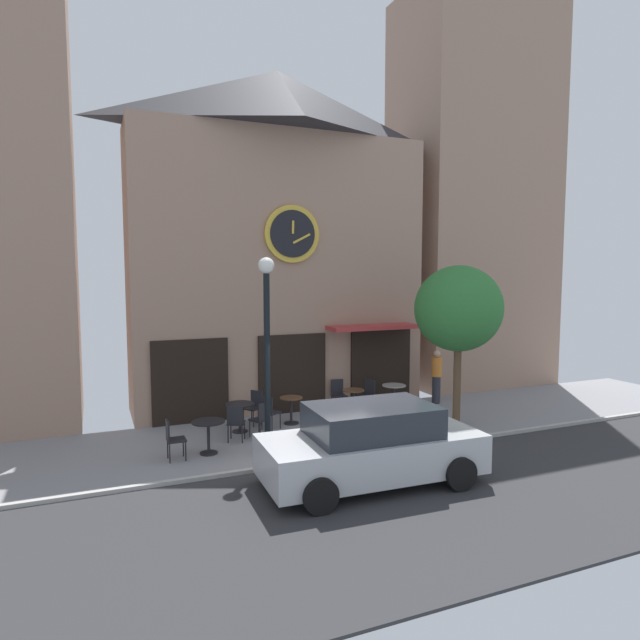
{
  "coord_description": "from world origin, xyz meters",
  "views": [
    {
      "loc": [
        -4.86,
        -10.55,
        4.14
      ],
      "look_at": [
        0.47,
        2.12,
        2.9
      ],
      "focal_mm": 30.51,
      "sensor_mm": 36.0,
      "label": 1
    }
  ],
  "objects_px": {
    "parked_car_silver": "(372,445)",
    "cafe_chair_corner": "(236,421)",
    "cafe_table_near_door": "(291,406)",
    "cafe_chair_mid_row": "(254,405)",
    "cafe_chair_by_entrance": "(269,410)",
    "cafe_chair_near_tree": "(368,392)",
    "cafe_chair_right_end": "(262,417)",
    "cafe_table_center_right": "(208,430)",
    "cafe_table_center": "(394,392)",
    "cafe_chair_left_end": "(172,437)",
    "cafe_table_center_left": "(353,398)",
    "cafe_table_rightmost": "(240,411)",
    "street_tree": "(459,309)",
    "street_lamp": "(267,355)",
    "pedestrian_orange": "(436,376)",
    "cafe_chair_curbside": "(338,392)"
  },
  "relations": [
    {
      "from": "parked_car_silver",
      "to": "cafe_chair_corner",
      "type": "bearing_deg",
      "value": 117.16
    },
    {
      "from": "cafe_table_near_door",
      "to": "cafe_chair_mid_row",
      "type": "height_order",
      "value": "cafe_chair_mid_row"
    },
    {
      "from": "cafe_chair_corner",
      "to": "cafe_chair_by_entrance",
      "type": "xyz_separation_m",
      "value": [
        1.04,
        0.63,
        0.0
      ]
    },
    {
      "from": "cafe_chair_by_entrance",
      "to": "cafe_chair_near_tree",
      "type": "distance_m",
      "value": 3.45
    },
    {
      "from": "cafe_chair_right_end",
      "to": "cafe_chair_near_tree",
      "type": "xyz_separation_m",
      "value": [
        3.71,
        1.41,
        0.0
      ]
    },
    {
      "from": "cafe_table_center_right",
      "to": "parked_car_silver",
      "type": "height_order",
      "value": "parked_car_silver"
    },
    {
      "from": "cafe_table_center",
      "to": "cafe_chair_corner",
      "type": "relative_size",
      "value": 0.84
    },
    {
      "from": "cafe_chair_left_end",
      "to": "cafe_table_center_right",
      "type": "bearing_deg",
      "value": 9.06
    },
    {
      "from": "cafe_table_center_right",
      "to": "parked_car_silver",
      "type": "distance_m",
      "value": 3.93
    },
    {
      "from": "cafe_table_center_left",
      "to": "cafe_chair_mid_row",
      "type": "bearing_deg",
      "value": 174.07
    },
    {
      "from": "cafe_chair_right_end",
      "to": "cafe_table_near_door",
      "type": "bearing_deg",
      "value": 39.36
    },
    {
      "from": "cafe_table_rightmost",
      "to": "cafe_table_center_left",
      "type": "relative_size",
      "value": 1.0
    },
    {
      "from": "street_tree",
      "to": "cafe_chair_by_entrance",
      "type": "xyz_separation_m",
      "value": [
        -4.67,
        1.66,
        -2.62
      ]
    },
    {
      "from": "cafe_chair_near_tree",
      "to": "parked_car_silver",
      "type": "height_order",
      "value": "parked_car_silver"
    },
    {
      "from": "cafe_chair_right_end",
      "to": "cafe_chair_corner",
      "type": "bearing_deg",
      "value": -174.51
    },
    {
      "from": "street_lamp",
      "to": "cafe_table_rightmost",
      "type": "relative_size",
      "value": 5.81
    },
    {
      "from": "cafe_table_near_door",
      "to": "cafe_table_center",
      "type": "bearing_deg",
      "value": 3.54
    },
    {
      "from": "street_tree",
      "to": "cafe_table_center_left",
      "type": "relative_size",
      "value": 5.62
    },
    {
      "from": "street_tree",
      "to": "cafe_table_center",
      "type": "xyz_separation_m",
      "value": [
        -0.61,
        2.2,
        -2.61
      ]
    },
    {
      "from": "street_tree",
      "to": "cafe_chair_corner",
      "type": "distance_m",
      "value": 6.37
    },
    {
      "from": "cafe_table_center",
      "to": "cafe_chair_left_end",
      "type": "height_order",
      "value": "cafe_chair_left_end"
    },
    {
      "from": "cafe_table_near_door",
      "to": "cafe_table_center",
      "type": "xyz_separation_m",
      "value": [
        3.33,
        0.21,
        0.05
      ]
    },
    {
      "from": "cafe_chair_left_end",
      "to": "cafe_chair_by_entrance",
      "type": "bearing_deg",
      "value": 27.28
    },
    {
      "from": "cafe_chair_mid_row",
      "to": "cafe_chair_right_end",
      "type": "relative_size",
      "value": 1.0
    },
    {
      "from": "cafe_table_near_door",
      "to": "cafe_chair_right_end",
      "type": "relative_size",
      "value": 0.81
    },
    {
      "from": "street_tree",
      "to": "cafe_chair_right_end",
      "type": "xyz_separation_m",
      "value": [
        -5.04,
        1.09,
        -2.62
      ]
    },
    {
      "from": "cafe_chair_right_end",
      "to": "pedestrian_orange",
      "type": "height_order",
      "value": "pedestrian_orange"
    },
    {
      "from": "cafe_chair_curbside",
      "to": "pedestrian_orange",
      "type": "height_order",
      "value": "pedestrian_orange"
    },
    {
      "from": "cafe_table_center_left",
      "to": "cafe_chair_curbside",
      "type": "distance_m",
      "value": 0.82
    },
    {
      "from": "street_tree",
      "to": "cafe_table_rightmost",
      "type": "bearing_deg",
      "value": 161.56
    },
    {
      "from": "cafe_chair_mid_row",
      "to": "cafe_chair_right_end",
      "type": "distance_m",
      "value": 1.29
    },
    {
      "from": "cafe_table_rightmost",
      "to": "cafe_table_center",
      "type": "bearing_deg",
      "value": 4.72
    },
    {
      "from": "cafe_chair_mid_row",
      "to": "cafe_chair_curbside",
      "type": "bearing_deg",
      "value": 10.67
    },
    {
      "from": "cafe_table_center",
      "to": "cafe_table_rightmost",
      "type": "bearing_deg",
      "value": -175.28
    },
    {
      "from": "street_tree",
      "to": "cafe_chair_curbside",
      "type": "height_order",
      "value": "street_tree"
    },
    {
      "from": "pedestrian_orange",
      "to": "street_lamp",
      "type": "bearing_deg",
      "value": -158.58
    },
    {
      "from": "cafe_table_center",
      "to": "cafe_chair_curbside",
      "type": "distance_m",
      "value": 1.66
    },
    {
      "from": "street_tree",
      "to": "cafe_chair_by_entrance",
      "type": "relative_size",
      "value": 4.76
    },
    {
      "from": "cafe_table_rightmost",
      "to": "cafe_chair_left_end",
      "type": "bearing_deg",
      "value": -141.56
    },
    {
      "from": "cafe_table_rightmost",
      "to": "cafe_chair_near_tree",
      "type": "xyz_separation_m",
      "value": [
        4.08,
        0.7,
        -0.02
      ]
    },
    {
      "from": "cafe_table_rightmost",
      "to": "cafe_chair_mid_row",
      "type": "height_order",
      "value": "cafe_chair_mid_row"
    },
    {
      "from": "cafe_chair_near_tree",
      "to": "cafe_table_near_door",
      "type": "bearing_deg",
      "value": -169.02
    },
    {
      "from": "cafe_chair_curbside",
      "to": "cafe_chair_by_entrance",
      "type": "relative_size",
      "value": 1.0
    },
    {
      "from": "cafe_table_center",
      "to": "street_lamp",
      "type": "bearing_deg",
      "value": -154.06
    },
    {
      "from": "cafe_chair_by_entrance",
      "to": "cafe_table_center_left",
      "type": "bearing_deg",
      "value": 8.8
    },
    {
      "from": "cafe_table_rightmost",
      "to": "cafe_chair_right_end",
      "type": "height_order",
      "value": "cafe_chair_right_end"
    },
    {
      "from": "street_tree",
      "to": "pedestrian_orange",
      "type": "xyz_separation_m",
      "value": [
        1.04,
        2.41,
        -2.28
      ]
    },
    {
      "from": "cafe_table_center_right",
      "to": "cafe_chair_curbside",
      "type": "bearing_deg",
      "value": 29.29
    },
    {
      "from": "cafe_chair_left_end",
      "to": "cafe_chair_near_tree",
      "type": "relative_size",
      "value": 1.0
    },
    {
      "from": "cafe_chair_curbside",
      "to": "cafe_chair_mid_row",
      "type": "xyz_separation_m",
      "value": [
        -2.74,
        -0.52,
        0.0
      ]
    }
  ]
}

